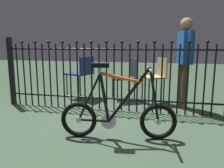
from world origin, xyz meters
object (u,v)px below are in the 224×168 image
Objects in this scene: chair_charcoal at (127,74)px; person_visitor at (185,56)px; chair_navy at (82,72)px; chair_tan at (157,75)px; bicycle at (118,114)px.

person_visitor reaches higher than chair_charcoal.
chair_tan is at bearing -2.75° from chair_navy.
chair_navy is 1.96m from person_visitor.
bicycle is 1.75m from chair_tan.
person_visitor is (0.84, 1.47, 0.59)m from bicycle.
bicycle is at bearing -58.80° from chair_navy.
chair_navy is 0.56× the size of person_visitor.
bicycle is at bearing -102.98° from chair_tan.
chair_tan is 0.55× the size of person_visitor.
chair_tan is 1.02× the size of chair_charcoal.
chair_navy is at bearing 177.25° from chair_tan.
chair_tan is 0.61m from person_visitor.
bicycle is 1.83m from chair_charcoal.
chair_charcoal is (0.91, 0.05, -0.04)m from chair_navy.
bicycle is 1.60× the size of chair_navy.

